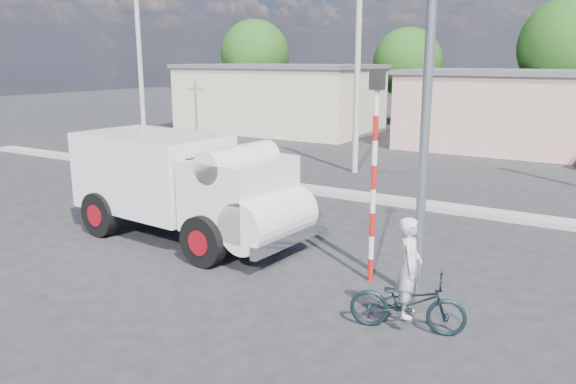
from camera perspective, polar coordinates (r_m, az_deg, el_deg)
The scene contains 10 objects.
ground_plane at distance 12.54m, azimuth -8.20°, elevation -8.25°, with size 120.00×120.00×0.00m, color #252527.
median at distance 19.06m, azimuth 7.21°, elevation -0.41°, with size 40.00×0.80×0.16m, color #99968E.
truck at distance 14.50m, azimuth -10.28°, elevation 0.78°, with size 6.66×3.02×2.68m.
bicycle at distance 10.02m, azimuth 12.04°, elevation -10.91°, with size 0.69×1.98×1.04m, color black.
cyclist at distance 9.89m, azimuth 12.14°, elevation -9.08°, with size 0.63×0.42×1.73m, color silver.
traffic_pole at distance 11.46m, azimuth 8.77°, elevation 3.18°, with size 0.28×0.18×4.36m.
streetlight at distance 10.68m, azimuth 13.40°, elevation 15.01°, with size 2.34×0.22×9.00m.
building_row at distance 31.68m, azimuth 19.78°, elevation 8.17°, with size 37.80×7.30×4.44m.
tree_row at distance 38.79m, azimuth 17.21°, elevation 13.17°, with size 34.13×7.32×8.10m.
utility_poles at distance 21.36m, azimuth 20.24°, elevation 11.19°, with size 35.40×0.24×8.00m.
Camera 1 is at (7.51, -8.93, 4.60)m, focal length 35.00 mm.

